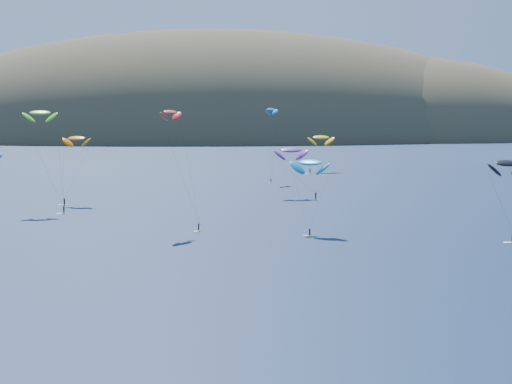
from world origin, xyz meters
name	(u,v)px	position (x,y,z in m)	size (l,w,h in m)	color
ground	(176,374)	(0.00, 0.00, 0.00)	(2800.00, 2800.00, 0.00)	black
island	(241,148)	(39.40, 562.36, -10.74)	(730.00, 300.00, 210.00)	#3D3526
kitesurfer_1	(76,138)	(-32.10, 134.34, 18.14)	(8.92, 10.55, 20.47)	#C0F61B
kitesurfer_3	(40,113)	(-38.97, 120.51, 25.49)	(12.11, 11.33, 27.88)	#C0F61B
kitesurfer_4	(272,110)	(28.74, 185.91, 25.92)	(6.68, 9.83, 27.87)	#C0F61B
kitesurfer_5	(310,162)	(26.79, 83.08, 15.03)	(9.60, 12.01, 17.51)	#C0F61B
kitesurfer_6	(291,150)	(30.15, 141.99, 14.03)	(12.45, 11.45, 16.84)	#C0F61B
kitesurfer_7	(507,163)	(67.43, 74.04, 15.32)	(9.66, 11.70, 17.86)	#C0F61B
kitesurfer_9	(171,112)	(-3.68, 88.95, 25.90)	(9.66, 9.07, 27.80)	#C0F61B
kitesurfer_11	(321,137)	(53.24, 223.20, 14.14)	(12.53, 13.07, 17.18)	#C0F61B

